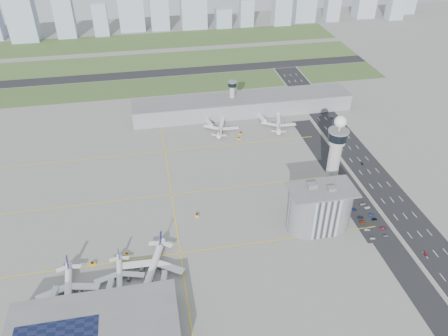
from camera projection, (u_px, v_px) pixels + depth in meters
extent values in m
plane|color=gray|center=(234.00, 214.00, 300.03)|extent=(1000.00, 1000.00, 0.00)
cube|color=#3A5126|center=(174.00, 85.00, 479.02)|extent=(480.00, 50.00, 0.08)
cube|color=#3E5B2B|center=(168.00, 61.00, 539.73)|extent=(480.00, 60.00, 0.08)
cube|color=#485B2B|center=(163.00, 40.00, 604.48)|extent=(480.00, 70.00, 0.08)
cube|color=black|center=(171.00, 72.00, 508.96)|extent=(480.00, 22.00, 0.10)
cube|color=black|center=(388.00, 195.00, 317.84)|extent=(28.00, 500.00, 0.10)
cube|color=#9E9E99|center=(370.00, 196.00, 315.36)|extent=(0.60, 500.00, 1.20)
cube|color=#9E9E99|center=(406.00, 192.00, 319.70)|extent=(0.60, 500.00, 1.20)
cube|color=black|center=(362.00, 208.00, 305.88)|extent=(18.00, 260.00, 0.08)
cube|color=black|center=(367.00, 219.00, 295.85)|extent=(20.00, 44.00, 0.10)
cube|color=yellow|center=(180.00, 253.00, 269.54)|extent=(260.00, 0.60, 0.01)
cube|color=yellow|center=(171.00, 195.00, 318.11)|extent=(260.00, 0.60, 0.01)
cube|color=yellow|center=(165.00, 151.00, 366.67)|extent=(260.00, 0.60, 0.01)
cube|color=yellow|center=(171.00, 195.00, 318.11)|extent=(0.60, 260.00, 0.01)
cylinder|color=#ADAAA5|center=(333.00, 168.00, 304.08)|extent=(8.40, 8.40, 48.00)
cylinder|color=#ADAAA5|center=(337.00, 141.00, 291.62)|extent=(11.00, 11.00, 4.00)
cylinder|color=black|center=(338.00, 136.00, 289.36)|extent=(13.00, 13.00, 6.00)
cylinder|color=slate|center=(339.00, 131.00, 287.37)|extent=(14.00, 14.00, 1.00)
cylinder|color=#ADAAA5|center=(339.00, 128.00, 285.96)|extent=(1.60, 1.60, 5.00)
sphere|color=white|center=(340.00, 122.00, 283.41)|extent=(8.00, 8.00, 8.00)
cylinder|color=#ADAAA5|center=(232.00, 99.00, 418.17)|extent=(5.00, 5.00, 28.00)
cylinder|color=black|center=(232.00, 84.00, 409.67)|extent=(8.00, 8.00, 4.00)
cylinder|color=slate|center=(232.00, 82.00, 408.26)|extent=(8.60, 8.60, 0.80)
cube|color=#B2B2B7|center=(320.00, 208.00, 281.80)|extent=(18.00, 24.00, 30.00)
cylinder|color=#B2B2B7|center=(306.00, 210.00, 280.40)|extent=(24.00, 24.00, 30.00)
cylinder|color=#B2B2B7|center=(333.00, 207.00, 283.19)|extent=(24.00, 24.00, 30.00)
cube|color=slate|center=(323.00, 189.00, 273.07)|extent=(42.00, 24.00, 0.80)
cube|color=slate|center=(312.00, 186.00, 273.66)|extent=(6.00, 5.00, 3.00)
cube|color=slate|center=(332.00, 189.00, 271.49)|extent=(5.00, 4.00, 2.40)
cube|color=gray|center=(243.00, 105.00, 421.78)|extent=(210.00, 32.00, 15.00)
cube|color=slate|center=(243.00, 98.00, 417.31)|extent=(210.00, 32.00, 0.80)
cube|color=gray|center=(94.00, 333.00, 216.61)|extent=(84.00, 42.00, 12.00)
cube|color=slate|center=(92.00, 325.00, 212.99)|extent=(84.00, 42.00, 0.80)
imported|color=silver|center=(373.00, 238.00, 279.57)|extent=(3.72, 1.76, 1.23)
imported|color=gray|center=(367.00, 230.00, 286.29)|extent=(4.01, 1.72, 1.29)
imported|color=#993A1C|center=(363.00, 222.00, 292.44)|extent=(4.55, 2.59, 1.20)
imported|color=#24222B|center=(361.00, 218.00, 296.23)|extent=(4.29, 2.15, 1.20)
imported|color=navy|center=(354.00, 210.00, 303.22)|extent=(3.61, 1.60, 1.21)
imported|color=silver|center=(350.00, 202.00, 309.67)|extent=(3.79, 1.46, 1.23)
imported|color=gray|center=(386.00, 236.00, 281.61)|extent=(4.02, 2.05, 1.09)
imported|color=#B4203F|center=(383.00, 228.00, 287.46)|extent=(4.11, 2.20, 1.13)
imported|color=black|center=(374.00, 219.00, 294.91)|extent=(3.58, 1.48, 1.21)
imported|color=navy|center=(372.00, 215.00, 298.19)|extent=(3.86, 1.81, 1.22)
imported|color=white|center=(367.00, 207.00, 305.08)|extent=(4.43, 2.60, 1.16)
imported|color=#9C9C9D|center=(363.00, 204.00, 308.25)|extent=(4.25, 2.13, 1.19)
imported|color=maroon|center=(426.00, 254.00, 268.29)|extent=(1.73, 3.75, 1.25)
imported|color=black|center=(362.00, 164.00, 350.50)|extent=(1.65, 3.65, 1.16)
imported|color=#0D2650|center=(332.00, 118.00, 414.78)|extent=(1.96, 3.98, 1.09)
imported|color=slate|center=(298.00, 93.00, 460.74)|extent=(1.99, 3.86, 1.26)
cube|color=#9EADC1|center=(22.00, 18.00, 587.28)|extent=(35.81, 28.65, 60.36)
cube|color=#9EADC1|center=(64.00, 13.00, 597.48)|extent=(25.49, 20.39, 66.89)
cube|color=#9EADC1|center=(100.00, 19.00, 609.56)|extent=(20.04, 16.03, 45.20)
cube|color=#9EADC1|center=(131.00, 8.00, 627.10)|extent=(35.76, 28.61, 61.22)
cube|color=#9EADC1|center=(158.00, 0.00, 622.71)|extent=(26.33, 21.06, 83.39)
cube|color=#9EADC1|center=(193.00, 6.00, 637.06)|extent=(36.96, 29.57, 62.11)
cube|color=#9EADC1|center=(223.00, 18.00, 646.47)|extent=(23.01, 18.41, 27.75)
cube|color=#9EADC1|center=(246.00, 13.00, 648.45)|extent=(20.22, 16.18, 38.97)
cube|color=#9EADC1|center=(282.00, 8.00, 652.90)|extent=(26.14, 20.92, 46.89)
cube|color=#9EADC1|center=(408.00, 0.00, 706.47)|extent=(22.64, 18.11, 41.06)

